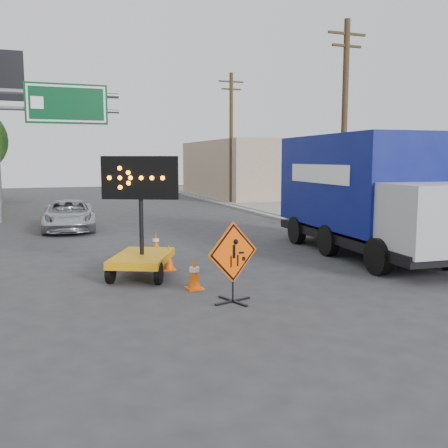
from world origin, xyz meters
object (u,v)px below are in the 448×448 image
arrow_board (142,251)px  box_truck (361,201)px  construction_sign (233,260)px  pickup_truck (69,215)px

arrow_board → box_truck: (7.43, 0.78, 1.07)m
construction_sign → pickup_truck: bearing=84.0°
construction_sign → pickup_truck: size_ratio=0.38×
arrow_board → box_truck: box_truck is taller
construction_sign → box_truck: 7.17m
construction_sign → arrow_board: 3.41m
construction_sign → box_truck: (5.98, 3.86, 0.84)m
arrow_board → box_truck: bearing=30.6°
construction_sign → arrow_board: bearing=96.7°
pickup_truck → arrow_board: bearing=-78.6°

